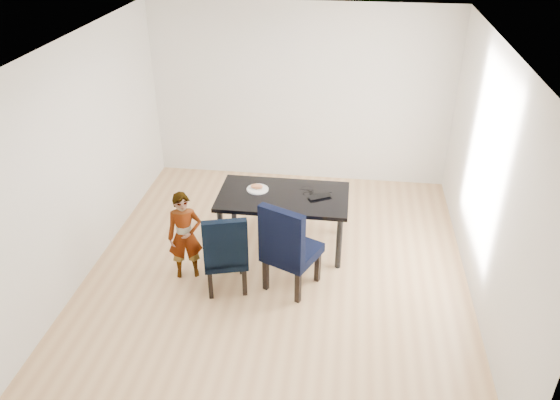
# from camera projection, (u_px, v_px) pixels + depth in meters

# --- Properties ---
(floor) EXTENTS (4.50, 5.00, 0.01)m
(floor) POSITION_uv_depth(u_px,v_px,m) (278.00, 269.00, 6.65)
(floor) COLOR tan
(floor) RESTS_ON ground
(ceiling) EXTENTS (4.50, 5.00, 0.01)m
(ceiling) POSITION_uv_depth(u_px,v_px,m) (277.00, 45.00, 5.30)
(ceiling) COLOR white
(ceiling) RESTS_ON wall_back
(wall_back) EXTENTS (4.50, 0.01, 2.70)m
(wall_back) POSITION_uv_depth(u_px,v_px,m) (300.00, 95.00, 8.13)
(wall_back) COLOR white
(wall_back) RESTS_ON ground
(wall_front) EXTENTS (4.50, 0.01, 2.70)m
(wall_front) POSITION_uv_depth(u_px,v_px,m) (229.00, 328.00, 3.82)
(wall_front) COLOR silver
(wall_front) RESTS_ON ground
(wall_left) EXTENTS (0.01, 5.00, 2.70)m
(wall_left) POSITION_uv_depth(u_px,v_px,m) (83.00, 158.00, 6.24)
(wall_left) COLOR white
(wall_left) RESTS_ON ground
(wall_right) EXTENTS (0.01, 5.00, 2.70)m
(wall_right) POSITION_uv_depth(u_px,v_px,m) (490.00, 182.00, 5.72)
(wall_right) COLOR silver
(wall_right) RESTS_ON ground
(dining_table) EXTENTS (1.60, 0.90, 0.75)m
(dining_table) POSITION_uv_depth(u_px,v_px,m) (283.00, 221.00, 6.89)
(dining_table) COLOR black
(dining_table) RESTS_ON floor
(chair_left) EXTENTS (0.60, 0.62, 1.00)m
(chair_left) POSITION_uv_depth(u_px,v_px,m) (225.00, 250.00, 6.12)
(chair_left) COLOR black
(chair_left) RESTS_ON floor
(chair_right) EXTENTS (0.72, 0.74, 1.12)m
(chair_right) POSITION_uv_depth(u_px,v_px,m) (292.00, 245.00, 6.10)
(chair_right) COLOR black
(chair_right) RESTS_ON floor
(child) EXTENTS (0.46, 0.37, 1.10)m
(child) POSITION_uv_depth(u_px,v_px,m) (185.00, 236.00, 6.28)
(child) COLOR orange
(child) RESTS_ON floor
(plate) EXTENTS (0.35, 0.35, 0.02)m
(plate) POSITION_uv_depth(u_px,v_px,m) (258.00, 189.00, 6.82)
(plate) COLOR silver
(plate) RESTS_ON dining_table
(sandwich) EXTENTS (0.17, 0.09, 0.06)m
(sandwich) POSITION_uv_depth(u_px,v_px,m) (257.00, 186.00, 6.80)
(sandwich) COLOR #BE6E44
(sandwich) RESTS_ON plate
(laptop) EXTENTS (0.34, 0.30, 0.02)m
(laptop) POSITION_uv_depth(u_px,v_px,m) (318.00, 195.00, 6.68)
(laptop) COLOR black
(laptop) RESTS_ON dining_table
(cable_tangle) EXTENTS (0.18, 0.18, 0.01)m
(cable_tangle) POSITION_uv_depth(u_px,v_px,m) (308.00, 193.00, 6.74)
(cable_tangle) COLOR black
(cable_tangle) RESTS_ON dining_table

